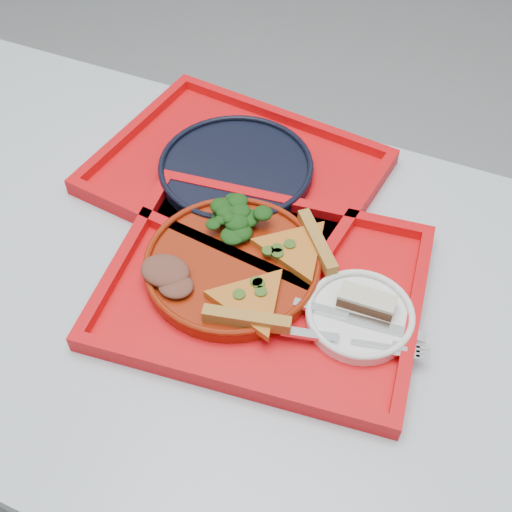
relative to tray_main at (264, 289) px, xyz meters
name	(u,v)px	position (x,y,z in m)	size (l,w,h in m)	color
ground	(215,464)	(-0.12, -0.01, -0.76)	(10.00, 10.00, 0.00)	gray
table	(194,298)	(-0.12, -0.01, -0.08)	(1.60, 0.80, 0.75)	#B3BFC9
tray_main	(264,289)	(0.00, 0.00, 0.00)	(0.45, 0.35, 0.01)	red
tray_far	(236,176)	(-0.14, 0.20, 0.00)	(0.45, 0.35, 0.01)	red
dinner_plate	(232,266)	(-0.05, 0.01, 0.02)	(0.26, 0.26, 0.02)	maroon
side_plate	(359,317)	(0.15, 0.00, 0.01)	(0.15, 0.15, 0.01)	white
navy_plate	(236,170)	(-0.14, 0.20, 0.01)	(0.26, 0.26, 0.02)	black
pizza_slice_a	(251,299)	(0.00, -0.05, 0.03)	(0.14, 0.12, 0.02)	orange
pizza_slice_b	(295,247)	(0.02, 0.07, 0.03)	(0.14, 0.12, 0.02)	orange
salad_heap	(238,215)	(-0.08, 0.08, 0.05)	(0.09, 0.08, 0.04)	black
meat_portion	(165,271)	(-0.13, -0.05, 0.04)	(0.07, 0.06, 0.02)	brown
dessert_bar	(367,301)	(0.15, 0.02, 0.03)	(0.08, 0.04, 0.02)	#4F2C1A
knife	(359,319)	(0.15, -0.01, 0.02)	(0.18, 0.02, 0.01)	silver
fork	(350,341)	(0.15, -0.05, 0.02)	(0.18, 0.02, 0.01)	silver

